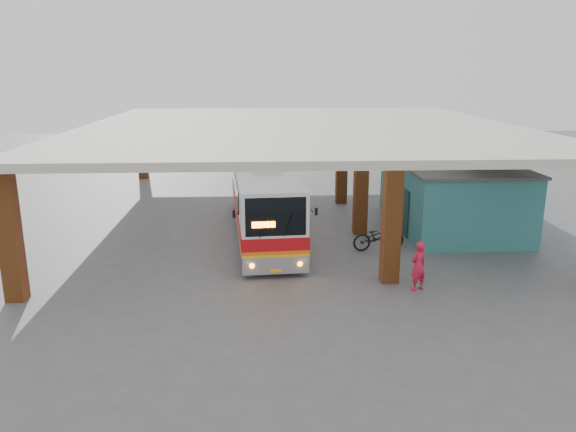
% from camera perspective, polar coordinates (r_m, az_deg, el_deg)
% --- Properties ---
extents(ground, '(90.00, 90.00, 0.00)m').
position_cam_1_polar(ground, '(22.76, 1.10, -4.01)').
color(ground, '#515154').
rests_on(ground, ground).
extents(brick_columns, '(20.10, 21.60, 4.35)m').
position_cam_1_polar(brick_columns, '(27.15, 3.40, 3.81)').
color(brick_columns, '#954F20').
rests_on(brick_columns, ground).
extents(canopy_roof, '(21.00, 23.00, 0.30)m').
position_cam_1_polar(canopy_roof, '(28.20, 1.24, 9.02)').
color(canopy_roof, beige).
rests_on(canopy_roof, brick_columns).
extents(shop_building, '(5.20, 8.20, 3.11)m').
position_cam_1_polar(shop_building, '(27.65, 16.21, 2.15)').
color(shop_building, teal).
rests_on(shop_building, ground).
extents(coach_bus, '(3.24, 11.71, 3.37)m').
position_cam_1_polar(coach_bus, '(25.21, -2.55, 1.81)').
color(coach_bus, silver).
rests_on(coach_bus, ground).
extents(motorcycle, '(2.28, 1.08, 1.15)m').
position_cam_1_polar(motorcycle, '(23.54, 9.20, -2.09)').
color(motorcycle, black).
rests_on(motorcycle, ground).
extents(pedestrian, '(0.75, 0.67, 1.74)m').
position_cam_1_polar(pedestrian, '(19.52, 13.09, -4.96)').
color(pedestrian, red).
rests_on(pedestrian, ground).
extents(red_chair, '(0.48, 0.48, 0.75)m').
position_cam_1_polar(red_chair, '(29.10, 10.31, 0.65)').
color(red_chair, '#B01223').
rests_on(red_chair, ground).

